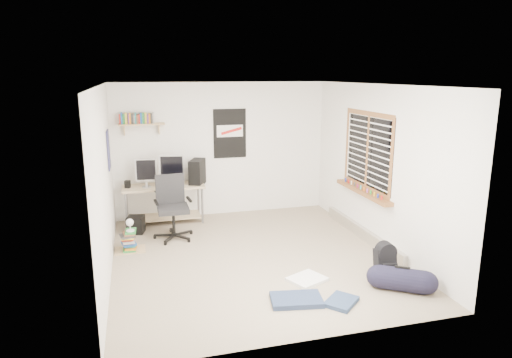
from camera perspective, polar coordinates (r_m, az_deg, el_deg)
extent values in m
cube|color=gray|center=(6.86, -0.44, -9.73)|extent=(4.00, 4.50, 0.01)
cube|color=white|center=(6.32, -0.49, 11.73)|extent=(4.00, 4.50, 0.01)
cube|color=silver|center=(8.64, -4.27, 3.70)|extent=(4.00, 0.01, 2.50)
cube|color=silver|center=(6.29, -18.43, -0.51)|extent=(0.01, 4.50, 2.50)
cube|color=silver|center=(7.24, 15.09, 1.44)|extent=(0.01, 4.50, 2.50)
cube|color=tan|center=(8.44, -11.42, -2.91)|extent=(1.55, 0.95, 0.66)
cube|color=#B8B8BD|center=(8.21, -13.56, 0.06)|extent=(0.37, 0.13, 0.40)
cube|color=#A8A7AC|center=(8.11, -10.50, 0.30)|extent=(0.44, 0.19, 0.47)
cube|color=black|center=(8.37, -7.36, 0.83)|extent=(0.37, 0.50, 0.47)
cube|color=black|center=(8.12, -11.39, -1.35)|extent=(0.39, 0.23, 0.02)
cube|color=black|center=(8.29, -15.76, -0.75)|extent=(0.11, 0.11, 0.17)
cube|color=black|center=(8.32, -11.21, -0.43)|extent=(0.12, 0.12, 0.18)
cube|color=black|center=(7.55, -10.32, -3.80)|extent=(0.74, 0.74, 1.05)
cube|color=tan|center=(8.30, -14.12, 6.65)|extent=(0.80, 0.22, 0.24)
cube|color=black|center=(8.60, -3.29, 5.69)|extent=(0.62, 0.03, 0.92)
cube|color=navy|center=(7.42, -17.96, 3.49)|extent=(0.02, 0.42, 0.60)
cube|color=brown|center=(7.43, 13.66, 3.39)|extent=(0.10, 1.50, 1.26)
cube|color=#B7B2A8|center=(7.77, 13.15, -6.54)|extent=(0.08, 2.50, 0.18)
cube|color=black|center=(6.42, 15.82, -9.91)|extent=(0.28, 0.23, 0.36)
cylinder|color=black|center=(6.10, 17.75, -11.94)|extent=(0.41, 0.41, 0.58)
cube|color=silver|center=(6.16, 6.40, -12.34)|extent=(0.57, 0.53, 0.04)
cube|color=#212E4C|center=(5.62, 5.08, -14.82)|extent=(0.66, 0.48, 0.07)
cube|color=navy|center=(5.66, 10.62, -14.83)|extent=(0.50, 0.49, 0.05)
cube|color=olive|center=(7.30, -15.51, -7.49)|extent=(0.56, 0.51, 0.31)
cube|color=white|center=(7.20, -15.46, -5.82)|extent=(0.20, 0.24, 0.21)
cube|color=black|center=(8.05, -14.79, -5.57)|extent=(0.33, 0.33, 0.30)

